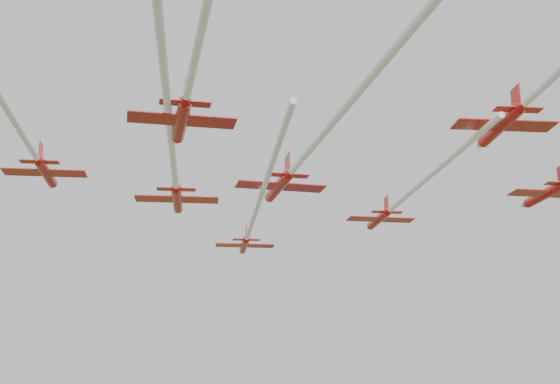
# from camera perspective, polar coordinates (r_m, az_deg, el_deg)

# --- Properties ---
(jet_lead) EXTENTS (14.31, 59.58, 2.48)m
(jet_lead) POSITION_cam_1_polar(r_m,az_deg,el_deg) (95.63, -1.98, -2.03)
(jet_lead) COLOR red
(jet_row2_left) EXTENTS (14.92, 62.56, 2.94)m
(jet_row2_left) POSITION_cam_1_polar(r_m,az_deg,el_deg) (78.69, -7.82, 2.33)
(jet_row2_left) COLOR red
(jet_row2_right) EXTENTS (12.44, 41.82, 2.49)m
(jet_row2_right) POSITION_cam_1_polar(r_m,az_deg,el_deg) (90.70, 8.72, -0.71)
(jet_row2_right) COLOR red
(jet_row3_left) EXTENTS (12.82, 51.45, 2.42)m
(jet_row3_left) POSITION_cam_1_polar(r_m,az_deg,el_deg) (68.94, -18.52, 4.36)
(jet_row3_left) COLOR red
(jet_row3_mid) EXTENTS (23.09, 65.63, 2.88)m
(jet_row3_mid) POSITION_cam_1_polar(r_m,az_deg,el_deg) (68.06, 3.23, 4.34)
(jet_row3_mid) COLOR red
(jet_row4_left) EXTENTS (18.69, 56.67, 2.76)m
(jet_row4_left) POSITION_cam_1_polar(r_m,az_deg,el_deg) (54.70, -6.10, 10.30)
(jet_row4_left) COLOR red
(jet_row4_right) EXTENTS (11.22, 44.34, 2.65)m
(jet_row4_right) POSITION_cam_1_polar(r_m,az_deg,el_deg) (63.13, 18.80, 7.45)
(jet_row4_right) COLOR red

